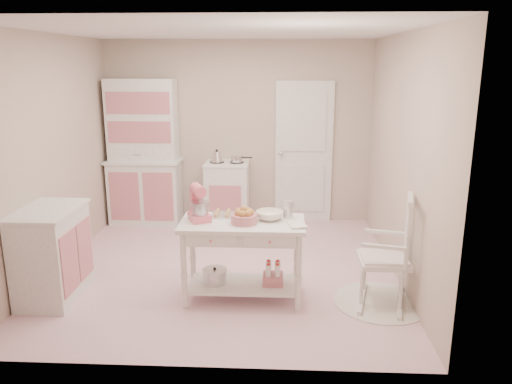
{
  "coord_description": "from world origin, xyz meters",
  "views": [
    {
      "loc": [
        0.61,
        -5.27,
        2.29
      ],
      "look_at": [
        0.36,
        -0.2,
        0.97
      ],
      "focal_mm": 35.0,
      "sensor_mm": 36.0,
      "label": 1
    }
  ],
  "objects_px": {
    "hutch": "(143,153)",
    "work_table": "(243,260)",
    "stove": "(227,194)",
    "base_cabinet": "(52,254)",
    "rocking_chair": "(384,250)",
    "bread_basket": "(244,219)",
    "stand_mixer": "(199,204)"
  },
  "relations": [
    {
      "from": "rocking_chair",
      "to": "stand_mixer",
      "type": "bearing_deg",
      "value": -168.72
    },
    {
      "from": "rocking_chair",
      "to": "work_table",
      "type": "height_order",
      "value": "rocking_chair"
    },
    {
      "from": "hutch",
      "to": "work_table",
      "type": "height_order",
      "value": "hutch"
    },
    {
      "from": "stand_mixer",
      "to": "base_cabinet",
      "type": "bearing_deg",
      "value": 158.93
    },
    {
      "from": "base_cabinet",
      "to": "bread_basket",
      "type": "relative_size",
      "value": 3.68
    },
    {
      "from": "base_cabinet",
      "to": "stand_mixer",
      "type": "bearing_deg",
      "value": 3.67
    },
    {
      "from": "base_cabinet",
      "to": "rocking_chair",
      "type": "distance_m",
      "value": 3.25
    },
    {
      "from": "rocking_chair",
      "to": "stand_mixer",
      "type": "distance_m",
      "value": 1.83
    },
    {
      "from": "hutch",
      "to": "stand_mixer",
      "type": "bearing_deg",
      "value": -63.35
    },
    {
      "from": "hutch",
      "to": "bread_basket",
      "type": "bearing_deg",
      "value": -56.2
    },
    {
      "from": "rocking_chair",
      "to": "bread_basket",
      "type": "distance_m",
      "value": 1.37
    },
    {
      "from": "rocking_chair",
      "to": "stand_mixer",
      "type": "height_order",
      "value": "stand_mixer"
    },
    {
      "from": "hutch",
      "to": "work_table",
      "type": "xyz_separation_m",
      "value": [
        1.6,
        -2.36,
        -0.64
      ]
    },
    {
      "from": "stove",
      "to": "rocking_chair",
      "type": "relative_size",
      "value": 0.84
    },
    {
      "from": "bread_basket",
      "to": "stove",
      "type": "bearing_deg",
      "value": 99.98
    },
    {
      "from": "work_table",
      "to": "stand_mixer",
      "type": "xyz_separation_m",
      "value": [
        -0.42,
        0.02,
        0.57
      ]
    },
    {
      "from": "work_table",
      "to": "stove",
      "type": "bearing_deg",
      "value": 99.71
    },
    {
      "from": "rocking_chair",
      "to": "stand_mixer",
      "type": "xyz_separation_m",
      "value": [
        -1.78,
        0.06,
        0.42
      ]
    },
    {
      "from": "bread_basket",
      "to": "stand_mixer",
      "type": "bearing_deg",
      "value": 170.96
    },
    {
      "from": "hutch",
      "to": "rocking_chair",
      "type": "xyz_separation_m",
      "value": [
        2.96,
        -2.41,
        -0.49
      ]
    },
    {
      "from": "hutch",
      "to": "bread_basket",
      "type": "relative_size",
      "value": 8.32
    },
    {
      "from": "stove",
      "to": "rocking_chair",
      "type": "xyz_separation_m",
      "value": [
        1.76,
        -2.36,
        0.09
      ]
    },
    {
      "from": "stove",
      "to": "base_cabinet",
      "type": "bearing_deg",
      "value": -121.92
    },
    {
      "from": "base_cabinet",
      "to": "bread_basket",
      "type": "xyz_separation_m",
      "value": [
        1.9,
        0.02,
        0.39
      ]
    },
    {
      "from": "stove",
      "to": "stand_mixer",
      "type": "xyz_separation_m",
      "value": [
        -0.02,
        -2.29,
        0.51
      ]
    },
    {
      "from": "rocking_chair",
      "to": "work_table",
      "type": "distance_m",
      "value": 1.37
    },
    {
      "from": "stove",
      "to": "stand_mixer",
      "type": "distance_m",
      "value": 2.35
    },
    {
      "from": "base_cabinet",
      "to": "stand_mixer",
      "type": "relative_size",
      "value": 2.71
    },
    {
      "from": "stove",
      "to": "base_cabinet",
      "type": "height_order",
      "value": "same"
    },
    {
      "from": "rocking_chair",
      "to": "base_cabinet",
      "type": "bearing_deg",
      "value": -166.14
    },
    {
      "from": "rocking_chair",
      "to": "stand_mixer",
      "type": "relative_size",
      "value": 3.24
    },
    {
      "from": "stove",
      "to": "rocking_chair",
      "type": "distance_m",
      "value": 2.94
    }
  ]
}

